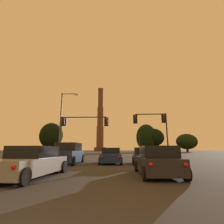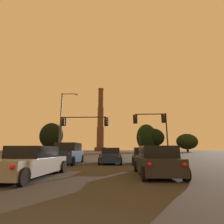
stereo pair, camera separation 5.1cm
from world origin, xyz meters
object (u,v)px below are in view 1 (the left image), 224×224
sedan_center_lane_front (111,156)px  sedan_left_lane_second (32,162)px  traffic_light_overhead_right (156,124)px  street_lamp (63,118)px  traffic_light_overhead_left (77,126)px  smokestack (100,126)px  hatchback_right_lane_second (157,162)px  hatchback_right_lane_front (143,156)px  traffic_light_far_right (139,142)px  suv_left_lane_front (69,154)px

sedan_center_lane_front → sedan_left_lane_second: size_ratio=1.00×
traffic_light_overhead_right → street_lamp: (-13.23, 1.53, 1.19)m
traffic_light_overhead_right → traffic_light_overhead_left: traffic_light_overhead_right is taller
street_lamp → smokestack: (-7.08, 101.42, 12.62)m
hatchback_right_lane_second → hatchback_right_lane_front: (0.14, 7.22, 0.00)m
hatchback_right_lane_second → traffic_light_overhead_left: (-7.94, 14.72, 3.83)m
traffic_light_overhead_left → street_lamp: 3.05m
sedan_center_lane_front → smokestack: bearing=95.3°
hatchback_right_lane_front → smokestack: size_ratio=0.09×
sedan_center_lane_front → traffic_light_overhead_left: (-5.15, 6.89, 3.83)m
hatchback_right_lane_second → sedan_left_lane_second: bearing=-173.7°
sedan_left_lane_second → traffic_light_overhead_right: 17.99m
hatchback_right_lane_front → traffic_light_overhead_left: (-8.08, 7.50, 3.83)m
sedan_center_lane_front → sedan_left_lane_second: bearing=-112.8°
traffic_light_overhead_right → traffic_light_overhead_left: bearing=178.1°
hatchback_right_lane_front → traffic_light_overhead_left: 11.67m
sedan_left_lane_second → hatchback_right_lane_second: (6.01, 0.83, -0.00)m
hatchback_right_lane_front → traffic_light_overhead_right: traffic_light_overhead_right is taller
hatchback_right_lane_second → traffic_light_overhead_left: bearing=116.9°
hatchback_right_lane_second → smokestack: smokestack is taller
sedan_center_lane_front → traffic_light_far_right: 40.12m
hatchback_right_lane_front → sedan_center_lane_front: bearing=170.2°
suv_left_lane_front → traffic_light_far_right: traffic_light_far_right is taller
sedan_center_lane_front → traffic_light_far_right: size_ratio=0.84×
hatchback_right_lane_second → smokestack: (-17.52, 117.30, 17.76)m
sedan_left_lane_second → hatchback_right_lane_front: (6.15, 8.04, -0.00)m
sedan_left_lane_second → street_lamp: street_lamp is taller
traffic_light_overhead_right → smokestack: 105.83m
suv_left_lane_front → hatchback_right_lane_second: size_ratio=1.19×
sedan_center_lane_front → suv_left_lane_front: (-3.83, -0.87, 0.23)m
hatchback_right_lane_second → smokestack: 119.93m
traffic_light_overhead_left → suv_left_lane_front: bearing=-80.3°
sedan_left_lane_second → traffic_light_far_right: bearing=80.9°
suv_left_lane_front → traffic_light_overhead_left: 8.65m
sedan_center_lane_front → hatchback_right_lane_front: bearing=-14.2°
suv_left_lane_front → hatchback_right_lane_second: suv_left_lane_front is taller
sedan_left_lane_second → hatchback_right_lane_front: size_ratio=1.15×
hatchback_right_lane_second → smokestack: bearing=97.0°
suv_left_lane_front → sedan_left_lane_second: bearing=-86.7°
smokestack → suv_left_lane_front: bearing=-84.4°
sedan_left_lane_second → street_lamp: 18.04m
sedan_left_lane_second → suv_left_lane_front: (-0.61, 7.79, 0.23)m
hatchback_right_lane_second → street_lamp: bearing=121.8°
hatchback_right_lane_front → hatchback_right_lane_second: bearing=-89.1°
traffic_light_overhead_left → smokestack: 103.97m
sedan_center_lane_front → traffic_light_far_right: (6.50, 39.48, 3.05)m
traffic_light_far_right → hatchback_right_lane_second: bearing=-94.5°
traffic_light_overhead_left → hatchback_right_lane_second: bearing=-61.7°
hatchback_right_lane_second → hatchback_right_lane_front: size_ratio=1.00×
suv_left_lane_front → street_lamp: 10.88m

